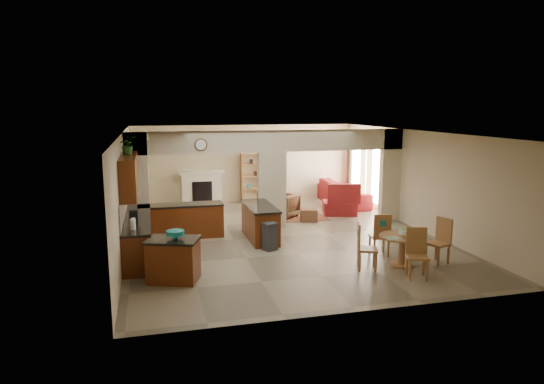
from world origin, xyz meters
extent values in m
plane|color=#7E7257|center=(0.00, 0.00, 0.00)|extent=(10.00, 10.00, 0.00)
plane|color=white|center=(0.00, 0.00, 2.80)|extent=(10.00, 10.00, 0.00)
plane|color=#C4B28F|center=(0.00, 5.00, 1.40)|extent=(8.00, 0.00, 8.00)
plane|color=#C4B28F|center=(0.00, -5.00, 1.40)|extent=(8.00, 0.00, 8.00)
plane|color=#C4B28F|center=(-4.00, 0.00, 1.40)|extent=(0.00, 10.00, 10.00)
plane|color=#C4B28F|center=(4.00, 0.00, 1.40)|extent=(0.00, 10.00, 10.00)
cube|color=#C4B28F|center=(-3.70, 1.00, 1.40)|extent=(0.60, 0.25, 2.80)
cube|color=#C4B28F|center=(0.00, 1.00, 1.10)|extent=(0.80, 0.25, 2.20)
cube|color=#C4B28F|center=(3.70, 1.00, 1.40)|extent=(0.60, 0.25, 2.80)
cube|color=#C4B28F|center=(0.00, 1.00, 2.50)|extent=(8.00, 0.25, 0.60)
cube|color=#431807|center=(-3.70, -0.80, 0.43)|extent=(0.60, 3.20, 0.86)
cube|color=black|center=(-3.70, -0.80, 0.89)|extent=(0.62, 3.22, 0.05)
cube|color=tan|center=(-3.98, -0.80, 1.20)|extent=(0.02, 3.20, 0.55)
cube|color=#431807|center=(-2.60, 0.57, 0.43)|extent=(2.20, 0.60, 0.86)
cube|color=black|center=(-2.60, 0.57, 0.89)|extent=(2.22, 0.62, 0.05)
cube|color=#431807|center=(-3.82, -0.80, 1.92)|extent=(0.35, 2.40, 0.90)
cube|color=#431807|center=(-0.60, -0.10, 0.43)|extent=(0.65, 1.80, 0.86)
cube|color=black|center=(-0.60, -0.10, 0.89)|extent=(0.70, 1.85, 0.05)
cube|color=silver|center=(-0.60, -0.95, 0.42)|extent=(0.58, 0.04, 0.70)
cylinder|color=#473117|center=(-2.00, 0.85, 2.45)|extent=(0.34, 0.03, 0.34)
cube|color=brown|center=(1.20, 2.10, 0.01)|extent=(1.60, 1.30, 0.01)
cube|color=white|center=(-1.60, 4.84, 0.55)|extent=(1.40, 0.28, 1.10)
cube|color=black|center=(-1.60, 4.70, 0.50)|extent=(0.70, 0.04, 0.70)
cube|color=white|center=(-1.60, 4.82, 1.15)|extent=(1.60, 0.35, 0.10)
cube|color=#965733|center=(0.35, 4.82, 0.90)|extent=(1.00, 0.32, 1.80)
cube|color=white|center=(3.97, 2.30, 1.20)|extent=(0.02, 0.90, 1.90)
cube|color=white|center=(3.97, 4.00, 1.20)|extent=(0.02, 0.90, 1.90)
cube|color=white|center=(3.97, 3.15, 1.05)|extent=(0.02, 0.70, 2.10)
cube|color=#41231A|center=(3.93, 1.70, 1.20)|extent=(0.10, 0.28, 2.30)
cube|color=#41231A|center=(3.93, 2.90, 1.20)|extent=(0.10, 0.28, 2.30)
cube|color=#41231A|center=(3.93, 3.40, 1.20)|extent=(0.10, 0.28, 2.30)
cube|color=#41231A|center=(3.93, 4.60, 1.20)|extent=(0.10, 0.28, 2.30)
cylinder|color=white|center=(1.50, 3.00, 2.56)|extent=(1.00, 1.00, 0.10)
cube|color=#431807|center=(-2.97, -2.70, 0.41)|extent=(1.13, 0.95, 0.82)
cube|color=black|center=(-2.97, -2.70, 0.85)|extent=(1.19, 1.01, 0.05)
cylinder|color=#127C7E|center=(-2.92, -2.71, 0.96)|extent=(0.36, 0.36, 0.17)
cube|color=#2B2B2E|center=(-0.59, -1.14, 0.32)|extent=(0.37, 0.35, 0.63)
cylinder|color=#965733|center=(1.94, -2.99, 0.67)|extent=(1.01, 1.01, 0.04)
cylinder|color=#965733|center=(1.94, -2.99, 0.34)|extent=(0.15, 0.15, 0.65)
cylinder|color=#965733|center=(1.94, -2.99, 0.03)|extent=(0.51, 0.51, 0.05)
cylinder|color=#65AC24|center=(1.97, -3.07, 0.77)|extent=(0.31, 0.31, 0.17)
imported|color=maroon|center=(3.30, 3.68, 0.41)|extent=(2.87, 1.22, 0.82)
cube|color=maroon|center=(2.57, 2.18, 0.21)|extent=(1.23, 1.10, 0.42)
imported|color=maroon|center=(0.70, 2.24, 0.37)|extent=(1.12, 1.12, 0.73)
cube|color=maroon|center=(1.31, 1.54, 0.19)|extent=(0.62, 0.62, 0.37)
imported|color=#225215|center=(-3.82, -0.54, 2.59)|extent=(0.45, 0.41, 0.43)
cube|color=#965733|center=(1.81, -2.15, 0.45)|extent=(0.47, 0.47, 0.05)
cube|color=#965733|center=(2.01, -2.01, 0.22)|extent=(0.04, 0.04, 0.44)
cube|color=#965733|center=(1.67, -1.96, 0.22)|extent=(0.04, 0.04, 0.44)
cube|color=#965733|center=(1.96, -2.34, 0.22)|extent=(0.04, 0.04, 0.44)
cube|color=#965733|center=(1.62, -2.30, 0.22)|extent=(0.04, 0.04, 0.44)
cube|color=#965733|center=(1.79, -2.34, 0.75)|extent=(0.42, 0.10, 0.55)
cube|color=#127C7E|center=(1.78, -2.36, 0.82)|extent=(0.14, 0.03, 0.14)
cube|color=#965733|center=(2.79, -3.03, 0.45)|extent=(0.53, 0.53, 0.05)
cube|color=#965733|center=(2.58, -2.92, 0.22)|extent=(0.04, 0.04, 0.44)
cube|color=#965733|center=(2.68, -3.25, 0.22)|extent=(0.04, 0.04, 0.44)
cube|color=#965733|center=(2.90, -2.82, 0.22)|extent=(0.04, 0.04, 0.44)
cube|color=#965733|center=(3.01, -3.14, 0.22)|extent=(0.04, 0.04, 0.44)
cube|color=#965733|center=(2.97, -2.97, 0.75)|extent=(0.17, 0.41, 0.55)
cube|color=#127C7E|center=(3.00, -2.96, 0.82)|extent=(0.05, 0.14, 0.14)
cube|color=#965733|center=(1.85, -3.77, 0.45)|extent=(0.53, 0.53, 0.05)
cube|color=#965733|center=(1.63, -3.88, 0.22)|extent=(0.04, 0.04, 0.44)
cube|color=#965733|center=(1.95, -3.99, 0.22)|extent=(0.04, 0.04, 0.44)
cube|color=#965733|center=(1.74, -3.56, 0.22)|extent=(0.04, 0.04, 0.44)
cube|color=#965733|center=(2.06, -3.67, 0.22)|extent=(0.04, 0.04, 0.44)
cube|color=#965733|center=(1.91, -3.59, 0.75)|extent=(0.41, 0.18, 0.55)
cube|color=#127C7E|center=(1.92, -3.57, 0.82)|extent=(0.14, 0.06, 0.14)
cube|color=#965733|center=(1.09, -3.03, 0.45)|extent=(0.54, 0.54, 0.05)
cube|color=#965733|center=(1.20, -3.24, 0.22)|extent=(0.04, 0.04, 0.44)
cube|color=#965733|center=(1.31, -2.92, 0.22)|extent=(0.04, 0.04, 0.44)
cube|color=#965733|center=(0.88, -3.13, 0.22)|extent=(0.04, 0.04, 0.44)
cube|color=#965733|center=(0.99, -2.81, 0.22)|extent=(0.04, 0.04, 0.44)
cube|color=#965733|center=(0.91, -2.96, 0.75)|extent=(0.18, 0.41, 0.55)
cube|color=#127C7E|center=(0.89, -2.95, 0.82)|extent=(0.06, 0.14, 0.14)
camera|label=1|loc=(-3.35, -12.21, 3.49)|focal=32.00mm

